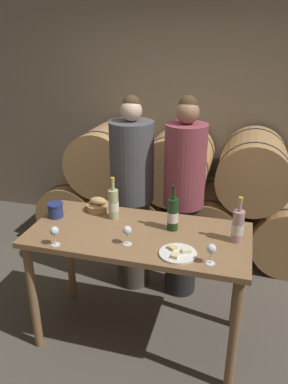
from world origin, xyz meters
The scene contains 15 objects.
ground_plane centered at (0.00, 0.00, 0.00)m, with size 10.00×10.00×0.00m, color #564F44.
stone_wall_back centered at (0.00, 2.03, 1.60)m, with size 10.00×0.12×3.20m.
barrel_stack centered at (0.00, 1.48, 0.61)m, with size 3.03×0.86×1.33m.
tasting_table centered at (0.00, 0.00, 0.80)m, with size 1.56×0.73×0.93m.
person_left centered at (-0.25, 0.67, 0.90)m, with size 0.38×0.38×1.78m.
person_right centered at (0.21, 0.67, 0.91)m, with size 0.35×0.35×1.79m.
wine_bottle_red centered at (0.22, 0.11, 1.05)m, with size 0.08×0.08×0.34m.
wine_bottle_white centered at (-0.24, 0.17, 1.05)m, with size 0.08×0.08×0.33m.
wine_bottle_rose centered at (0.67, 0.06, 1.05)m, with size 0.08×0.08×0.32m.
blue_crock centered at (-0.68, 0.07, 0.99)m, with size 0.12×0.12×0.11m.
bread_basket centered at (-0.41, 0.26, 0.98)m, with size 0.18×0.18×0.11m.
cheese_plate centered at (0.32, -0.21, 0.94)m, with size 0.24×0.24×0.04m.
wine_glass_far_left centered at (-0.48, -0.31, 1.03)m, with size 0.06×0.06×0.14m.
wine_glass_left centered at (-0.03, -0.17, 1.03)m, with size 0.06×0.06×0.14m.
wine_glass_center centered at (0.53, -0.26, 1.03)m, with size 0.06×0.06×0.14m.
Camera 1 is at (0.65, -2.22, 2.23)m, focal length 35.00 mm.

